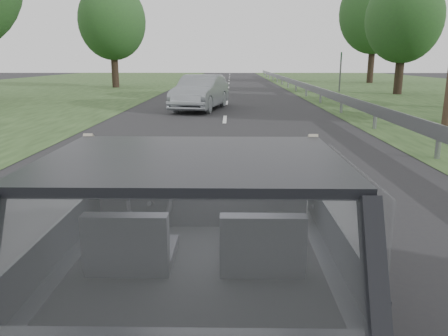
{
  "coord_description": "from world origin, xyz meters",
  "views": [
    {
      "loc": [
        0.21,
        -2.76,
        1.95
      ],
      "look_at": [
        0.16,
        0.56,
        1.13
      ],
      "focal_mm": 35.0,
      "sensor_mm": 36.0,
      "label": 1
    }
  ],
  "objects_px": {
    "cat": "(246,171)",
    "other_car": "(201,92)",
    "subject_car": "(199,246)",
    "highway_sign": "(340,72)"
  },
  "relations": [
    {
      "from": "cat",
      "to": "highway_sign",
      "type": "relative_size",
      "value": 0.23
    },
    {
      "from": "subject_car",
      "to": "cat",
      "type": "xyz_separation_m",
      "value": [
        0.34,
        0.66,
        0.36
      ]
    },
    {
      "from": "highway_sign",
      "to": "subject_car",
      "type": "bearing_deg",
      "value": -91.12
    },
    {
      "from": "subject_car",
      "to": "other_car",
      "type": "xyz_separation_m",
      "value": [
        -1.03,
        15.14,
        -0.03
      ]
    },
    {
      "from": "cat",
      "to": "other_car",
      "type": "bearing_deg",
      "value": 92.89
    },
    {
      "from": "subject_car",
      "to": "other_car",
      "type": "bearing_deg",
      "value": 93.89
    },
    {
      "from": "cat",
      "to": "highway_sign",
      "type": "xyz_separation_m",
      "value": [
        6.82,
        25.1,
        0.15
      ]
    },
    {
      "from": "other_car",
      "to": "highway_sign",
      "type": "bearing_deg",
      "value": 63.68
    },
    {
      "from": "cat",
      "to": "other_car",
      "type": "distance_m",
      "value": 14.54
    },
    {
      "from": "subject_car",
      "to": "other_car",
      "type": "relative_size",
      "value": 0.95
    }
  ]
}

